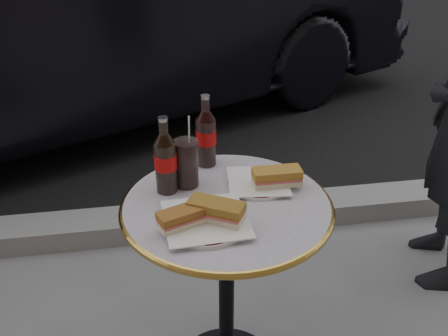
{
  "coord_description": "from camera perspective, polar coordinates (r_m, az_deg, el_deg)",
  "views": [
    {
      "loc": [
        -0.2,
        -1.2,
        1.53
      ],
      "look_at": [
        0.0,
        0.05,
        0.82
      ],
      "focal_mm": 40.0,
      "sensor_mm": 36.0,
      "label": 1
    }
  ],
  "objects": [
    {
      "name": "sandwich_right",
      "position": [
        1.51,
        6.05,
        -1.11
      ],
      "size": [
        0.15,
        0.07,
        0.05
      ],
      "primitive_type": "cube",
      "rotation": [
        0.0,
        0.0,
        0.0
      ],
      "color": "#AE782C",
      "rests_on": "plate_right"
    },
    {
      "name": "sandwich_left_a",
      "position": [
        1.33,
        -4.74,
        -5.75
      ],
      "size": [
        0.15,
        0.11,
        0.05
      ],
      "primitive_type": "cube",
      "rotation": [
        0.0,
        0.0,
        0.37
      ],
      "color": "#925825",
      "rests_on": "plate_left"
    },
    {
      "name": "sandwich_left_b",
      "position": [
        1.34,
        -0.91,
        -5.01
      ],
      "size": [
        0.17,
        0.14,
        0.05
      ],
      "primitive_type": "cube",
      "rotation": [
        0.0,
        0.0,
        -0.52
      ],
      "color": "olive",
      "rests_on": "plate_left"
    },
    {
      "name": "cola_glass",
      "position": [
        1.5,
        -4.31,
        0.56
      ],
      "size": [
        0.07,
        0.07,
        0.15
      ],
      "primitive_type": "cylinder",
      "rotation": [
        0.0,
        0.0,
        0.0
      ],
      "color": "black",
      "rests_on": "bistro_table"
    },
    {
      "name": "plate_right",
      "position": [
        1.54,
        3.9,
        -1.74
      ],
      "size": [
        0.24,
        0.24,
        0.01
      ],
      "primitive_type": "cylinder",
      "rotation": [
        0.0,
        0.0,
        -0.29
      ],
      "color": "white",
      "rests_on": "bistro_table"
    },
    {
      "name": "asphalt_road",
      "position": [
        6.39,
        -7.37,
        15.14
      ],
      "size": [
        40.0,
        8.0,
        0.0
      ],
      "primitive_type": "cube",
      "color": "black",
      "rests_on": "ground"
    },
    {
      "name": "plate_left",
      "position": [
        1.36,
        -2.09,
        -6.13
      ],
      "size": [
        0.26,
        0.26,
        0.01
      ],
      "primitive_type": "cylinder",
      "rotation": [
        0.0,
        0.0,
        -0.12
      ],
      "color": "white",
      "rests_on": "bistro_table"
    },
    {
      "name": "parked_car",
      "position": [
        3.77,
        -14.54,
        17.09
      ],
      "size": [
        3.55,
        5.08,
        1.58
      ],
      "primitive_type": "imported",
      "rotation": [
        0.0,
        0.0,
        2.01
      ],
      "color": "black",
      "rests_on": "ground"
    },
    {
      "name": "bistro_table",
      "position": [
        1.68,
        0.28,
        -14.49
      ],
      "size": [
        0.62,
        0.62,
        0.73
      ],
      "primitive_type": null,
      "color": "#BAB2C4",
      "rests_on": "ground"
    },
    {
      "name": "cola_bottle_left",
      "position": [
        1.46,
        -6.74,
        1.47
      ],
      "size": [
        0.07,
        0.07,
        0.24
      ],
      "primitive_type": null,
      "rotation": [
        0.0,
        0.0,
        -0.0
      ],
      "color": "black",
      "rests_on": "bistro_table"
    },
    {
      "name": "curb",
      "position": [
        2.57,
        -3.04,
        -5.87
      ],
      "size": [
        40.0,
        0.2,
        0.12
      ],
      "primitive_type": "cube",
      "color": "gray",
      "rests_on": "ground"
    },
    {
      "name": "cola_bottle_right",
      "position": [
        1.6,
        -2.08,
        4.29
      ],
      "size": [
        0.09,
        0.09,
        0.24
      ],
      "primitive_type": null,
      "rotation": [
        0.0,
        0.0,
        -0.32
      ],
      "color": "black",
      "rests_on": "bistro_table"
    }
  ]
}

